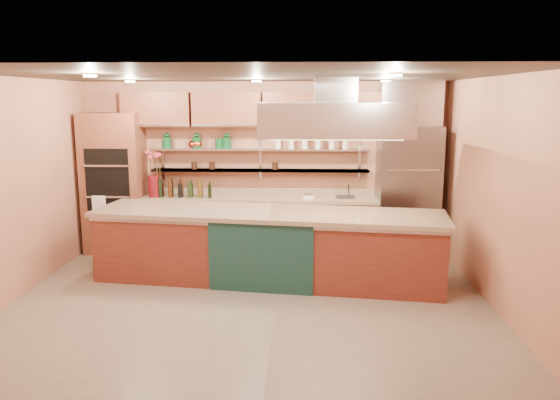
{
  "coord_description": "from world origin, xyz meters",
  "views": [
    {
      "loc": [
        0.64,
        -6.61,
        2.55
      ],
      "look_at": [
        0.34,
        1.0,
        1.11
      ],
      "focal_mm": 35.0,
      "sensor_mm": 36.0,
      "label": 1
    }
  ],
  "objects_px": {
    "island": "(268,246)",
    "flower_vase": "(154,186)",
    "refrigerator": "(407,191)",
    "kitchen_scale": "(308,195)",
    "copper_kettle": "(193,144)",
    "green_canister": "(219,143)"
  },
  "relations": [
    {
      "from": "refrigerator",
      "to": "kitchen_scale",
      "type": "height_order",
      "value": "refrigerator"
    },
    {
      "from": "flower_vase",
      "to": "copper_kettle",
      "type": "height_order",
      "value": "copper_kettle"
    },
    {
      "from": "island",
      "to": "green_canister",
      "type": "distance_m",
      "value": 2.25
    },
    {
      "from": "refrigerator",
      "to": "island",
      "type": "relative_size",
      "value": 0.44
    },
    {
      "from": "island",
      "to": "kitchen_scale",
      "type": "xyz_separation_m",
      "value": [
        0.58,
        1.38,
        0.48
      ]
    },
    {
      "from": "flower_vase",
      "to": "copper_kettle",
      "type": "distance_m",
      "value": 0.94
    },
    {
      "from": "island",
      "to": "green_canister",
      "type": "bearing_deg",
      "value": 126.92
    },
    {
      "from": "refrigerator",
      "to": "island",
      "type": "bearing_deg",
      "value": -147.7
    },
    {
      "from": "flower_vase",
      "to": "kitchen_scale",
      "type": "xyz_separation_m",
      "value": [
        2.53,
        0.0,
        -0.13
      ]
    },
    {
      "from": "green_canister",
      "to": "island",
      "type": "bearing_deg",
      "value": -60.67
    },
    {
      "from": "island",
      "to": "copper_kettle",
      "type": "distance_m",
      "value": 2.45
    },
    {
      "from": "flower_vase",
      "to": "green_canister",
      "type": "bearing_deg",
      "value": 11.79
    },
    {
      "from": "refrigerator",
      "to": "kitchen_scale",
      "type": "distance_m",
      "value": 1.6
    },
    {
      "from": "refrigerator",
      "to": "green_canister",
      "type": "height_order",
      "value": "refrigerator"
    },
    {
      "from": "refrigerator",
      "to": "kitchen_scale",
      "type": "bearing_deg",
      "value": 179.64
    },
    {
      "from": "flower_vase",
      "to": "green_canister",
      "type": "distance_m",
      "value": 1.28
    },
    {
      "from": "island",
      "to": "flower_vase",
      "type": "relative_size",
      "value": 13.41
    },
    {
      "from": "copper_kettle",
      "to": "green_canister",
      "type": "distance_m",
      "value": 0.43
    },
    {
      "from": "refrigerator",
      "to": "copper_kettle",
      "type": "relative_size",
      "value": 12.49
    },
    {
      "from": "island",
      "to": "flower_vase",
      "type": "xyz_separation_m",
      "value": [
        -1.95,
        1.38,
        0.61
      ]
    },
    {
      "from": "island",
      "to": "kitchen_scale",
      "type": "distance_m",
      "value": 1.57
    },
    {
      "from": "flower_vase",
      "to": "green_canister",
      "type": "relative_size",
      "value": 2.19
    }
  ]
}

